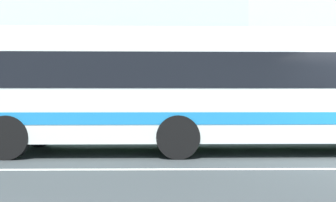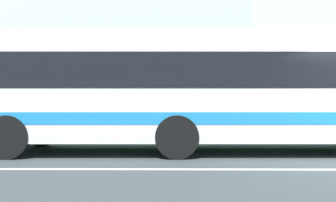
{
  "view_description": "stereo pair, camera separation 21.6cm",
  "coord_description": "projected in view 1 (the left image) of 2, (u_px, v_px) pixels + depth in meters",
  "views": [
    {
      "loc": [
        -4.51,
        -7.35,
        1.36
      ],
      "look_at": [
        -4.38,
        2.3,
        1.32
      ],
      "focal_mm": 40.63,
      "sensor_mm": 36.0,
      "label": 1
    },
    {
      "loc": [
        -4.29,
        -7.35,
        1.36
      ],
      "look_at": [
        -4.38,
        2.3,
        1.32
      ],
      "focal_mm": 40.63,
      "sensor_mm": 36.0,
      "label": 2
    }
  ],
  "objects": [
    {
      "name": "hedge_row_far",
      "position": [
        194.0,
        121.0,
        13.64
      ],
      "size": [
        18.63,
        1.1,
        1.2
      ],
      "primitive_type": "cube",
      "color": "#2C7235",
      "rests_on": "ground_plane"
    },
    {
      "name": "transit_bus",
      "position": [
        202.0,
        87.0,
        9.83
      ],
      "size": [
        11.11,
        2.7,
        3.05
      ],
      "color": "silver",
      "rests_on": "ground_plane"
    },
    {
      "name": "apartment_block_left",
      "position": [
        63.0,
        11.0,
        23.0
      ],
      "size": [
        19.98,
        11.53,
        13.49
      ],
      "color": "silver",
      "rests_on": "ground_plane"
    }
  ]
}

